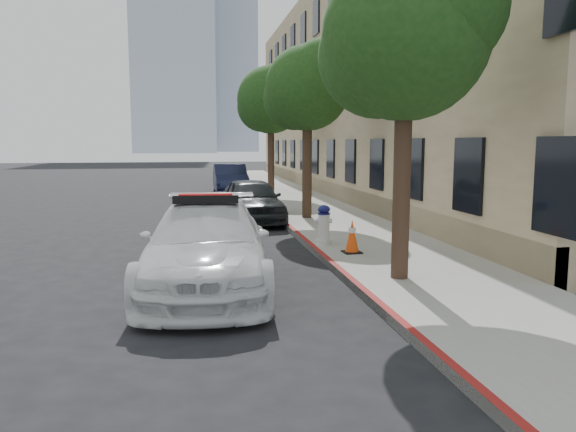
{
  "coord_description": "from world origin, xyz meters",
  "views": [
    {
      "loc": [
        -0.65,
        -11.13,
        2.51
      ],
      "look_at": [
        1.28,
        0.1,
        1.0
      ],
      "focal_mm": 35.0,
      "sensor_mm": 36.0,
      "label": 1
    }
  ],
  "objects_px": {
    "parked_car_far": "(230,179)",
    "fire_hydrant": "(324,225)",
    "parked_car_mid": "(252,200)",
    "traffic_cone": "(352,236)",
    "police_car": "(207,245)"
  },
  "relations": [
    {
      "from": "parked_car_far",
      "to": "fire_hydrant",
      "type": "xyz_separation_m",
      "value": [
        1.15,
        -14.84,
        -0.12
      ]
    },
    {
      "from": "parked_car_mid",
      "to": "traffic_cone",
      "type": "distance_m",
      "value": 6.18
    },
    {
      "from": "police_car",
      "to": "traffic_cone",
      "type": "relative_size",
      "value": 7.36
    },
    {
      "from": "fire_hydrant",
      "to": "traffic_cone",
      "type": "height_order",
      "value": "fire_hydrant"
    },
    {
      "from": "police_car",
      "to": "traffic_cone",
      "type": "height_order",
      "value": "police_car"
    },
    {
      "from": "parked_car_far",
      "to": "police_car",
      "type": "bearing_deg",
      "value": -95.34
    },
    {
      "from": "police_car",
      "to": "traffic_cone",
      "type": "bearing_deg",
      "value": 34.67
    },
    {
      "from": "parked_car_far",
      "to": "fire_hydrant",
      "type": "relative_size",
      "value": 4.77
    },
    {
      "from": "police_car",
      "to": "fire_hydrant",
      "type": "xyz_separation_m",
      "value": [
        2.77,
        2.95,
        -0.15
      ]
    },
    {
      "from": "police_car",
      "to": "parked_car_far",
      "type": "distance_m",
      "value": 17.86
    },
    {
      "from": "parked_car_far",
      "to": "fire_hydrant",
      "type": "height_order",
      "value": "parked_car_far"
    },
    {
      "from": "parked_car_mid",
      "to": "traffic_cone",
      "type": "relative_size",
      "value": 5.69
    },
    {
      "from": "police_car",
      "to": "fire_hydrant",
      "type": "relative_size",
      "value": 5.79
    },
    {
      "from": "police_car",
      "to": "parked_car_far",
      "type": "height_order",
      "value": "police_car"
    },
    {
      "from": "fire_hydrant",
      "to": "traffic_cone",
      "type": "distance_m",
      "value": 1.18
    }
  ]
}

